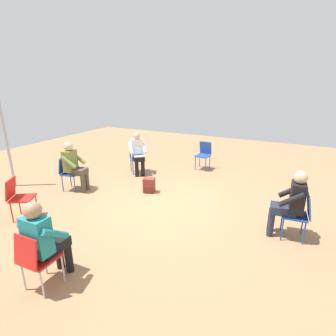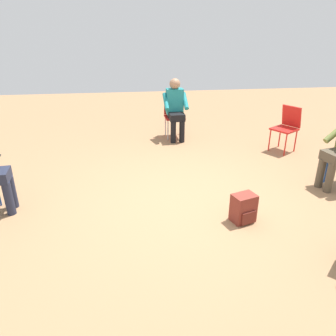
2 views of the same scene
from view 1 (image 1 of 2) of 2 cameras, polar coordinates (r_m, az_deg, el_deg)
ground_plane at (r=5.86m, az=-1.71°, el=-8.25°), size 15.92×15.92×0.00m
chair_southeast at (r=7.94m, az=-6.82°, el=2.63°), size 0.58×0.58×0.85m
chair_northeast at (r=5.94m, az=-29.81°, el=-5.22°), size 0.58×0.56×0.85m
chair_east at (r=7.01m, az=-20.81°, el=-0.60°), size 0.51×0.48×0.85m
chair_south at (r=8.24m, az=7.81°, el=3.17°), size 0.42×0.46×0.85m
chair_west at (r=5.05m, az=26.74°, el=-8.69°), size 0.47×0.44×0.85m
chair_north at (r=3.90m, az=-26.88°, el=-16.99°), size 0.41×0.45×0.85m
person_with_laptop at (r=7.72m, az=-6.65°, el=3.71°), size 0.64×0.64×1.24m
person_in_black at (r=4.96m, az=25.15°, el=-6.44°), size 0.54×0.52×1.24m
person_in_teal at (r=3.88m, az=-25.37°, el=-13.48°), size 0.50×0.53×1.24m
person_in_olive at (r=6.86m, az=-19.85°, el=0.85°), size 0.57×0.56×1.24m
backpack_near_laptop_user at (r=6.52m, az=-4.13°, el=-3.95°), size 0.33×0.30×0.36m
tent_pole_far at (r=7.72m, az=-31.92°, el=6.16°), size 0.07×0.07×2.72m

